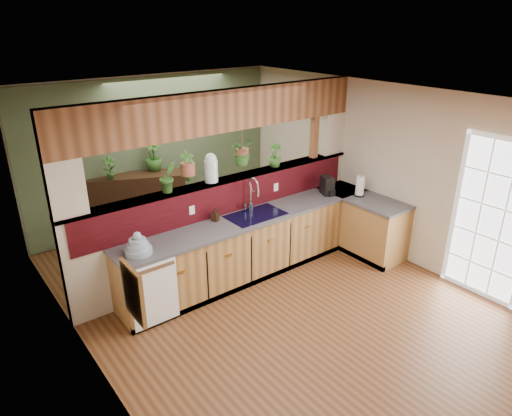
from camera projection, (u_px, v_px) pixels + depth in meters
ground at (286, 308)px, 5.87m from camera, size 4.60×7.00×0.01m
ceiling at (293, 104)px, 4.87m from camera, size 4.60×7.00×0.01m
wall_back at (156, 151)px, 7.93m from camera, size 4.60×0.02×2.60m
wall_left at (96, 278)px, 4.08m from camera, size 0.02×7.00×2.60m
wall_right at (407, 177)px, 6.67m from camera, size 0.02×7.00×2.60m
pass_through_partition at (227, 192)px, 6.42m from camera, size 4.60×0.21×2.60m
pass_through_ledge at (225, 180)px, 6.33m from camera, size 4.60×0.21×0.04m
header_beam at (223, 111)px, 5.96m from camera, size 4.60×0.15×0.55m
sage_backwall at (156, 152)px, 7.91m from camera, size 4.55×0.02×2.55m
countertop at (291, 235)px, 6.81m from camera, size 4.14×1.52×0.90m
dishwasher at (155, 294)px, 5.35m from camera, size 0.58×0.03×0.82m
navy_sink at (256, 220)px, 6.41m from camera, size 0.82×0.50×0.18m
french_door at (490, 222)px, 5.80m from camera, size 0.06×1.02×2.16m
framed_print at (133, 293)px, 3.41m from camera, size 0.04×0.35×0.45m
faucet at (252, 193)px, 6.42m from camera, size 0.22×0.22×0.50m
dish_stack at (138, 247)px, 5.31m from camera, size 0.32×0.32×0.28m
soap_dispenser at (215, 214)px, 6.16m from camera, size 0.11×0.11×0.19m
coffee_maker at (327, 186)px, 7.08m from camera, size 0.15×0.26×0.28m
paper_towel at (360, 187)px, 7.01m from camera, size 0.16×0.16×0.33m
glass_jar at (211, 168)px, 6.12m from camera, size 0.18×0.18×0.40m
ledge_plant_left at (168, 177)px, 5.76m from camera, size 0.23×0.19×0.41m
ledge_plant_right at (275, 155)px, 6.76m from camera, size 0.23×0.23×0.35m
hanging_plant_a at (187, 157)px, 5.84m from camera, size 0.22×0.19×0.52m
hanging_plant_b at (242, 139)px, 6.30m from camera, size 0.39×0.35×0.51m
shelving_console at (137, 206)px, 7.74m from camera, size 1.69×1.08×1.11m
shelf_plant_a at (109, 168)px, 7.24m from camera, size 0.24×0.20×0.38m
shelf_plant_b at (153, 156)px, 7.65m from camera, size 0.34×0.34×0.51m
floor_plant at (216, 205)px, 8.13m from camera, size 0.83×0.78×0.73m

